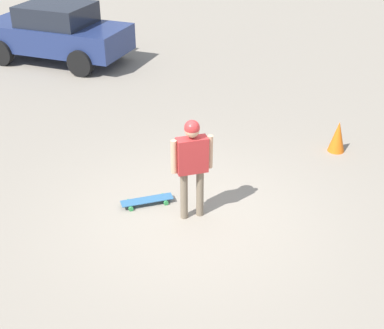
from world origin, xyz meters
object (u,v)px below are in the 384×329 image
at_px(person, 192,158).
at_px(car_parked_near, 56,32).
at_px(skateboard, 147,201).
at_px(traffic_cone, 338,136).

bearing_deg(person, car_parked_near, 99.49).
xyz_separation_m(person, car_parked_near, (6.81, 5.05, -0.23)).
xyz_separation_m(person, skateboard, (0.19, 0.78, -0.97)).
bearing_deg(traffic_cone, skateboard, 128.40).
bearing_deg(person, skateboard, 139.39).
bearing_deg(skateboard, car_parked_near, -85.03).
distance_m(skateboard, car_parked_near, 7.91).
relative_size(skateboard, traffic_cone, 1.37).
distance_m(person, car_parked_near, 8.48).
bearing_deg(skateboard, person, 138.62).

